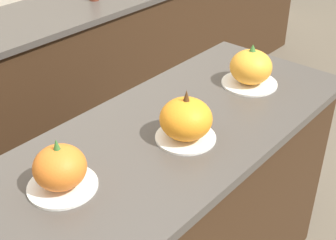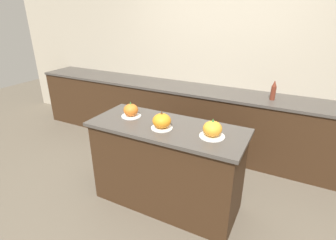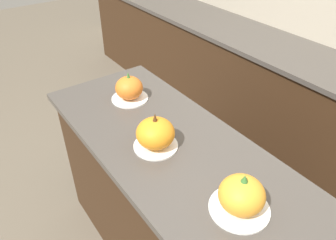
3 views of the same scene
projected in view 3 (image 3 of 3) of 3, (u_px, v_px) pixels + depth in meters
name	position (u px, v px, depth m)	size (l,w,h in m)	color
kitchen_island	(169.00, 207.00, 1.80)	(1.56, 0.64, 0.92)	#382314
back_counter	(315.00, 124.00, 2.44)	(6.00, 0.60, 0.92)	#382314
pumpkin_cake_left	(129.00, 89.00, 1.81)	(0.21, 0.21, 0.17)	white
pumpkin_cake_center	(155.00, 134.00, 1.47)	(0.21, 0.21, 0.18)	white
pumpkin_cake_right	(241.00, 196.00, 1.18)	(0.23, 0.23, 0.17)	white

